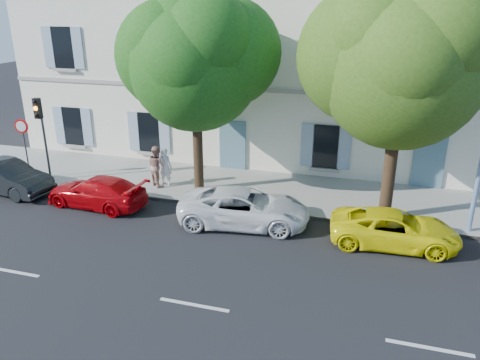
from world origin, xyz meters
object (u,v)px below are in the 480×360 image
(car_yellow_supercar, at_px, (395,229))
(pedestrian_b, at_px, (157,166))
(traffic_light, at_px, (40,122))
(car_white_coupe, at_px, (244,208))
(road_sign, at_px, (23,136))
(tree_left, at_px, (195,65))
(car_dark_sedan, at_px, (6,177))
(tree_right, at_px, (402,68))
(pedestrian_a, at_px, (165,166))
(car_red_coupe, at_px, (97,192))

(car_yellow_supercar, bearing_deg, pedestrian_b, 73.05)
(traffic_light, distance_m, pedestrian_b, 5.37)
(traffic_light, bearing_deg, pedestrian_b, 9.87)
(car_white_coupe, distance_m, pedestrian_b, 5.22)
(car_white_coupe, distance_m, road_sign, 10.87)
(tree_left, bearing_deg, car_dark_sedan, -163.65)
(car_yellow_supercar, distance_m, tree_right, 5.40)
(tree_left, xyz_separation_m, pedestrian_b, (-1.93, -0.06, -4.35))
(car_yellow_supercar, distance_m, pedestrian_b, 10.22)
(car_white_coupe, height_order, pedestrian_b, pedestrian_b)
(traffic_light, height_order, pedestrian_a, traffic_light)
(car_dark_sedan, distance_m, car_yellow_supercar, 15.90)
(tree_left, relative_size, traffic_light, 2.17)
(traffic_light, distance_m, pedestrian_a, 5.71)
(car_dark_sedan, xyz_separation_m, car_white_coupe, (10.63, -0.09, -0.03))
(car_red_coupe, relative_size, pedestrian_b, 2.34)
(car_dark_sedan, height_order, pedestrian_b, pedestrian_b)
(tree_right, bearing_deg, car_yellow_supercar, -80.45)
(car_white_coupe, xyz_separation_m, car_yellow_supercar, (5.27, -0.09, -0.07))
(car_red_coupe, distance_m, tree_right, 12.32)
(car_red_coupe, distance_m, car_yellow_supercar, 11.40)
(pedestrian_b, bearing_deg, tree_left, -143.90)
(car_red_coupe, height_order, road_sign, road_sign)
(road_sign, xyz_separation_m, pedestrian_b, (6.02, 0.84, -1.10))
(car_yellow_supercar, xyz_separation_m, pedestrian_b, (-9.91, 2.45, 0.45))
(car_red_coupe, bearing_deg, pedestrian_b, 152.93)
(tree_right, bearing_deg, pedestrian_b, 176.36)
(tree_right, bearing_deg, car_red_coupe, -170.69)
(car_yellow_supercar, distance_m, tree_left, 9.65)
(car_white_coupe, height_order, pedestrian_a, pedestrian_a)
(car_dark_sedan, bearing_deg, car_white_coupe, -82.91)
(car_white_coupe, bearing_deg, tree_right, -78.20)
(car_dark_sedan, xyz_separation_m, pedestrian_b, (5.99, 2.26, 0.35))
(car_dark_sedan, distance_m, tree_left, 9.49)
(car_dark_sedan, relative_size, pedestrian_a, 2.53)
(car_white_coupe, height_order, car_yellow_supercar, car_white_coupe)
(tree_right, height_order, road_sign, tree_right)
(car_white_coupe, bearing_deg, car_dark_sedan, 81.90)
(pedestrian_b, bearing_deg, car_yellow_supercar, -159.53)
(car_dark_sedan, distance_m, car_red_coupe, 4.50)
(car_red_coupe, relative_size, pedestrian_a, 2.51)
(car_yellow_supercar, xyz_separation_m, traffic_light, (-14.89, 1.58, 2.27))
(car_yellow_supercar, relative_size, road_sign, 1.54)
(car_white_coupe, xyz_separation_m, traffic_light, (-9.62, 1.49, 2.20))
(car_red_coupe, relative_size, tree_left, 0.51)
(car_yellow_supercar, xyz_separation_m, tree_right, (-0.31, 1.84, 5.07))
(car_white_coupe, xyz_separation_m, pedestrian_b, (-4.64, 2.36, 0.38))
(car_dark_sedan, bearing_deg, car_yellow_supercar, -83.06)
(traffic_light, relative_size, pedestrian_a, 2.25)
(car_yellow_supercar, relative_size, tree_right, 0.49)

